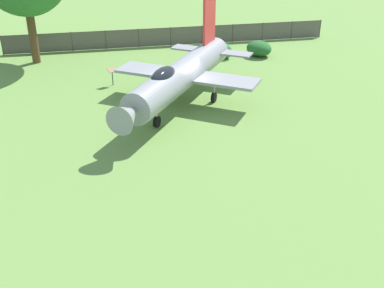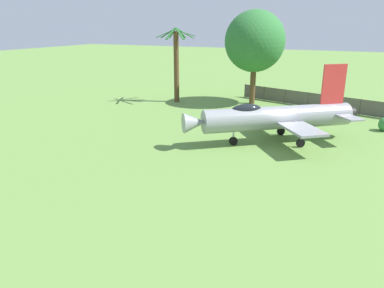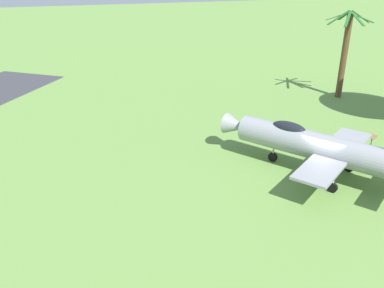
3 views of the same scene
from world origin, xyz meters
The scene contains 6 objects.
ground_plane centered at (0.00, 0.00, 0.00)m, with size 200.00×200.00×0.00m, color #668E42.
display_jet centered at (0.22, -0.28, 1.86)m, with size 10.07×11.51×5.47m.
perimeter_fence centered at (-11.71, 5.15, 0.80)m, with size 7.75×24.97×1.50m.
shrub_near_fence centered at (-5.88, 9.68, 0.56)m, with size 2.05×1.79×1.12m.
shrub_by_tree centered at (-6.55, 7.12, 0.55)m, with size 1.07×0.89×1.10m.
info_plaque centered at (-5.09, -2.33, 0.85)m, with size 0.52×0.68×1.14m.
Camera 1 is at (22.52, -11.85, 10.42)m, focal length 44.42 mm.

